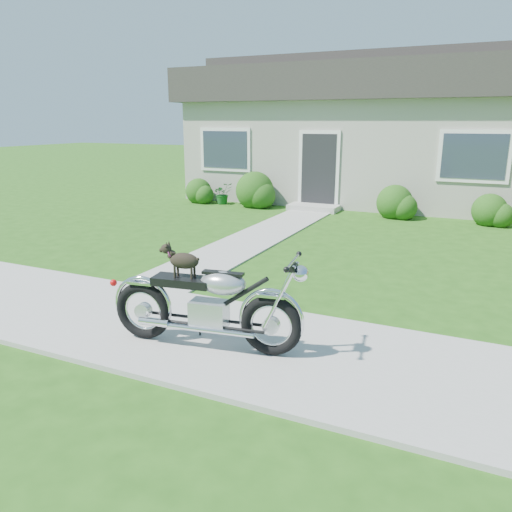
{
  "coord_description": "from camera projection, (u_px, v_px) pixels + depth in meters",
  "views": [
    {
      "loc": [
        2.92,
        -4.69,
        2.46
      ],
      "look_at": [
        0.26,
        1.0,
        0.75
      ],
      "focal_mm": 35.0,
      "sensor_mm": 36.0,
      "label": 1
    }
  ],
  "objects": [
    {
      "name": "ground",
      "position": [
        201.0,
        334.0,
        5.94
      ],
      "size": [
        80.0,
        80.0,
        0.0
      ],
      "primitive_type": "plane",
      "color": "#235114",
      "rests_on": "ground"
    },
    {
      "name": "sidewalk",
      "position": [
        200.0,
        333.0,
        5.93
      ],
      "size": [
        24.0,
        2.2,
        0.04
      ],
      "primitive_type": "cube",
      "color": "#9E9B93",
      "rests_on": "ground"
    },
    {
      "name": "walkway",
      "position": [
        260.0,
        236.0,
        10.92
      ],
      "size": [
        1.2,
        8.0,
        0.03
      ],
      "primitive_type": "cube",
      "color": "#9E9B93",
      "rests_on": "ground"
    },
    {
      "name": "house",
      "position": [
        394.0,
        130.0,
        15.86
      ],
      "size": [
        12.6,
        7.03,
        4.5
      ],
      "color": "#B2ACA0",
      "rests_on": "ground"
    },
    {
      "name": "shrub_row",
      "position": [
        361.0,
        200.0,
        13.32
      ],
      "size": [
        11.04,
        1.12,
        1.12
      ],
      "color": "#224D14",
      "rests_on": "ground"
    },
    {
      "name": "potted_plant_left",
      "position": [
        223.0,
        193.0,
        15.12
      ],
      "size": [
        0.75,
        0.77,
        0.64
      ],
      "primitive_type": "imported",
      "rotation": [
        0.0,
        0.0,
        0.9
      ],
      "color": "#15511B",
      "rests_on": "ground"
    },
    {
      "name": "potted_plant_right",
      "position": [
        397.0,
        205.0,
        13.0
      ],
      "size": [
        0.37,
        0.37,
        0.64
      ],
      "primitive_type": "imported",
      "rotation": [
        0.0,
        0.0,
        4.67
      ],
      "color": "#1F5C19",
      "rests_on": "ground"
    },
    {
      "name": "motorcycle_with_dog",
      "position": [
        208.0,
        304.0,
        5.39
      ],
      "size": [
        2.22,
        0.68,
        1.14
      ],
      "rotation": [
        0.0,
        0.0,
        0.15
      ],
      "color": "black",
      "rests_on": "sidewalk"
    }
  ]
}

